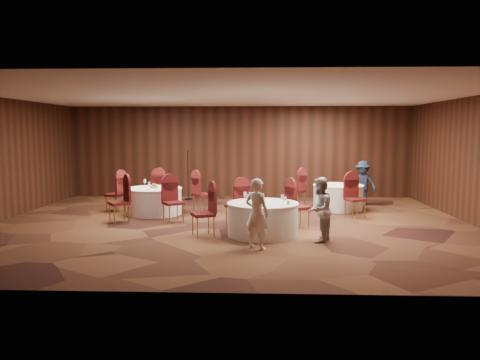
{
  "coord_description": "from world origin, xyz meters",
  "views": [
    {
      "loc": [
        0.67,
        -11.54,
        2.34
      ],
      "look_at": [
        0.2,
        0.2,
        1.1
      ],
      "focal_mm": 35.0,
      "sensor_mm": 36.0,
      "label": 1
    }
  ],
  "objects_px": {
    "table_main": "(263,219)",
    "woman_b": "(319,210)",
    "mic_stand": "(188,185)",
    "table_left": "(154,201)",
    "table_right": "(338,197)",
    "man_c": "(363,183)",
    "woman_a": "(257,214)"
  },
  "relations": [
    {
      "from": "table_right",
      "to": "man_c",
      "type": "xyz_separation_m",
      "value": [
        0.91,
        0.84,
        0.33
      ]
    },
    {
      "from": "woman_a",
      "to": "woman_b",
      "type": "xyz_separation_m",
      "value": [
        1.32,
        0.68,
        -0.02
      ]
    },
    {
      "from": "table_right",
      "to": "mic_stand",
      "type": "distance_m",
      "value": 5.13
    },
    {
      "from": "table_left",
      "to": "woman_a",
      "type": "relative_size",
      "value": 1.1
    },
    {
      "from": "table_right",
      "to": "table_left",
      "type": "bearing_deg",
      "value": -169.46
    },
    {
      "from": "woman_b",
      "to": "man_c",
      "type": "height_order",
      "value": "man_c"
    },
    {
      "from": "man_c",
      "to": "table_left",
      "type": "bearing_deg",
      "value": -128.17
    },
    {
      "from": "woman_a",
      "to": "woman_b",
      "type": "height_order",
      "value": "woman_a"
    },
    {
      "from": "table_left",
      "to": "man_c",
      "type": "height_order",
      "value": "man_c"
    },
    {
      "from": "woman_a",
      "to": "woman_b",
      "type": "distance_m",
      "value": 1.48
    },
    {
      "from": "table_left",
      "to": "woman_a",
      "type": "distance_m",
      "value": 4.81
    },
    {
      "from": "table_main",
      "to": "woman_b",
      "type": "relative_size",
      "value": 1.17
    },
    {
      "from": "woman_a",
      "to": "table_main",
      "type": "bearing_deg",
      "value": -64.83
    },
    {
      "from": "table_left",
      "to": "man_c",
      "type": "xyz_separation_m",
      "value": [
        6.22,
        1.83,
        0.33
      ]
    },
    {
      "from": "table_main",
      "to": "woman_a",
      "type": "xyz_separation_m",
      "value": [
        -0.13,
        -1.23,
        0.33
      ]
    },
    {
      "from": "man_c",
      "to": "woman_a",
      "type": "bearing_deg",
      "value": -84.96
    },
    {
      "from": "mic_stand",
      "to": "woman_b",
      "type": "xyz_separation_m",
      "value": [
        3.69,
        -5.99,
        0.19
      ]
    },
    {
      "from": "mic_stand",
      "to": "woman_b",
      "type": "bearing_deg",
      "value": -58.38
    },
    {
      "from": "table_main",
      "to": "table_right",
      "type": "bearing_deg",
      "value": 57.51
    },
    {
      "from": "table_left",
      "to": "table_right",
      "type": "distance_m",
      "value": 5.4
    },
    {
      "from": "table_right",
      "to": "woman_b",
      "type": "bearing_deg",
      "value": -104.79
    },
    {
      "from": "table_main",
      "to": "woman_a",
      "type": "bearing_deg",
      "value": -95.95
    },
    {
      "from": "table_right",
      "to": "man_c",
      "type": "relative_size",
      "value": 1.06
    },
    {
      "from": "table_right",
      "to": "man_c",
      "type": "height_order",
      "value": "man_c"
    },
    {
      "from": "mic_stand",
      "to": "woman_b",
      "type": "relative_size",
      "value": 1.23
    },
    {
      "from": "table_main",
      "to": "table_left",
      "type": "distance_m",
      "value": 3.99
    },
    {
      "from": "table_left",
      "to": "table_main",
      "type": "bearing_deg",
      "value": -40.5
    },
    {
      "from": "table_left",
      "to": "mic_stand",
      "type": "height_order",
      "value": "mic_stand"
    },
    {
      "from": "table_main",
      "to": "woman_a",
      "type": "height_order",
      "value": "woman_a"
    },
    {
      "from": "mic_stand",
      "to": "man_c",
      "type": "distance_m",
      "value": 5.79
    },
    {
      "from": "table_left",
      "to": "mic_stand",
      "type": "xyz_separation_m",
      "value": [
        0.53,
        2.85,
        0.12
      ]
    },
    {
      "from": "woman_a",
      "to": "man_c",
      "type": "xyz_separation_m",
      "value": [
        3.32,
        5.65,
        -0.01
      ]
    }
  ]
}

